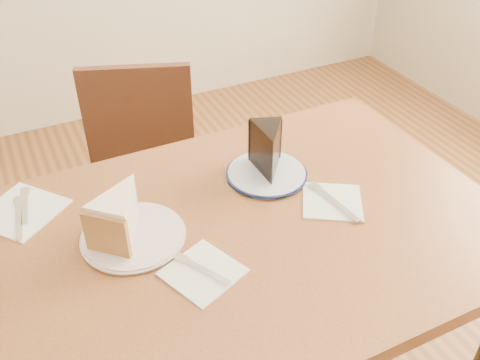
{
  "coord_description": "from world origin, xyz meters",
  "views": [
    {
      "loc": [
        -0.39,
        -0.8,
        1.55
      ],
      "look_at": [
        0.05,
        0.1,
        0.8
      ],
      "focal_mm": 40.0,
      "sensor_mm": 36.0,
      "label": 1
    }
  ],
  "objects_px": {
    "chair_far": "(144,189)",
    "chocolate_cake": "(269,153)",
    "table": "(241,260)",
    "plate_navy": "(267,174)",
    "carrot_cake": "(123,214)",
    "plate_cream": "(133,236)"
  },
  "relations": [
    {
      "from": "chair_far",
      "to": "chocolate_cake",
      "type": "distance_m",
      "value": 0.6
    },
    {
      "from": "chair_far",
      "to": "chocolate_cake",
      "type": "bearing_deg",
      "value": 136.17
    },
    {
      "from": "table",
      "to": "plate_navy",
      "type": "relative_size",
      "value": 6.11
    },
    {
      "from": "plate_navy",
      "to": "chair_far",
      "type": "bearing_deg",
      "value": 115.94
    },
    {
      "from": "carrot_cake",
      "to": "chocolate_cake",
      "type": "distance_m",
      "value": 0.39
    },
    {
      "from": "table",
      "to": "plate_navy",
      "type": "distance_m",
      "value": 0.24
    },
    {
      "from": "table",
      "to": "chair_far",
      "type": "distance_m",
      "value": 0.62
    },
    {
      "from": "plate_cream",
      "to": "chocolate_cake",
      "type": "bearing_deg",
      "value": 11.65
    },
    {
      "from": "table",
      "to": "plate_cream",
      "type": "xyz_separation_m",
      "value": [
        -0.22,
        0.07,
        0.1
      ]
    },
    {
      "from": "plate_cream",
      "to": "chair_far",
      "type": "bearing_deg",
      "value": 73.14
    },
    {
      "from": "chair_far",
      "to": "plate_navy",
      "type": "xyz_separation_m",
      "value": [
        0.21,
        -0.44,
        0.28
      ]
    },
    {
      "from": "table",
      "to": "plate_navy",
      "type": "xyz_separation_m",
      "value": [
        0.15,
        0.15,
        0.1
      ]
    },
    {
      "from": "table",
      "to": "chocolate_cake",
      "type": "height_order",
      "value": "chocolate_cake"
    },
    {
      "from": "carrot_cake",
      "to": "chocolate_cake",
      "type": "xyz_separation_m",
      "value": [
        0.39,
        0.06,
        0.01
      ]
    },
    {
      "from": "plate_navy",
      "to": "chocolate_cake",
      "type": "xyz_separation_m",
      "value": [
        0.0,
        -0.0,
        0.06
      ]
    },
    {
      "from": "plate_navy",
      "to": "plate_cream",
      "type": "bearing_deg",
      "value": -168.14
    },
    {
      "from": "chair_far",
      "to": "carrot_cake",
      "type": "distance_m",
      "value": 0.62
    },
    {
      "from": "table",
      "to": "plate_cream",
      "type": "relative_size",
      "value": 5.49
    },
    {
      "from": "chair_far",
      "to": "carrot_cake",
      "type": "bearing_deg",
      "value": 91.26
    },
    {
      "from": "plate_navy",
      "to": "carrot_cake",
      "type": "bearing_deg",
      "value": -171.41
    },
    {
      "from": "chair_far",
      "to": "plate_cream",
      "type": "bearing_deg",
      "value": 93.06
    },
    {
      "from": "plate_cream",
      "to": "plate_navy",
      "type": "xyz_separation_m",
      "value": [
        0.37,
        0.08,
        0.0
      ]
    }
  ]
}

